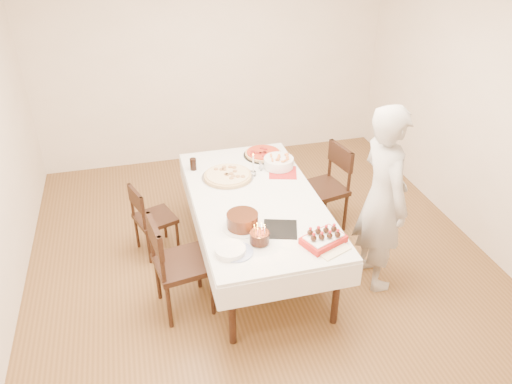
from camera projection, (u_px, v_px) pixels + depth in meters
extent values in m
plane|color=brown|center=(263.00, 265.00, 4.93)|extent=(5.00, 5.00, 0.00)
cube|color=#F2E0CC|center=(212.00, 59.00, 6.29)|extent=(4.50, 0.04, 2.70)
cube|color=#F2E0CC|center=(418.00, 383.00, 2.16)|extent=(4.50, 0.04, 2.70)
cube|color=#F2E0CC|center=(494.00, 116.00, 4.71)|extent=(0.04, 5.00, 2.70)
cube|color=white|center=(256.00, 232.00, 4.77)|extent=(1.81, 2.40, 0.75)
imported|color=beige|center=(383.00, 199.00, 4.33)|extent=(0.43, 0.64, 1.75)
cylinder|color=beige|center=(228.00, 176.00, 4.90)|extent=(0.60, 0.60, 0.04)
cylinder|color=red|center=(263.00, 154.00, 5.31)|extent=(0.49, 0.49, 0.04)
cube|color=#B21E1E|center=(283.00, 173.00, 5.00)|extent=(0.34, 0.34, 0.01)
cylinder|color=white|center=(279.00, 162.00, 5.06)|extent=(0.40, 0.40, 0.10)
cylinder|color=white|center=(253.00, 164.00, 4.88)|extent=(0.05, 0.05, 0.25)
cylinder|color=black|center=(193.00, 164.00, 5.02)|extent=(0.09, 0.09, 0.12)
cylinder|color=#36190D|center=(242.00, 221.00, 4.15)|extent=(0.44, 0.44, 0.13)
cube|color=black|center=(280.00, 229.00, 4.16)|extent=(0.35, 0.35, 0.01)
cylinder|color=#34160E|center=(260.00, 234.00, 3.96)|extent=(0.20, 0.20, 0.15)
cube|color=beige|center=(332.00, 250.00, 3.93)|extent=(0.31, 0.26, 0.02)
cylinder|color=white|center=(230.00, 250.00, 3.88)|extent=(0.28, 0.28, 0.05)
cylinder|color=white|center=(237.00, 252.00, 3.89)|extent=(0.28, 0.28, 0.01)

